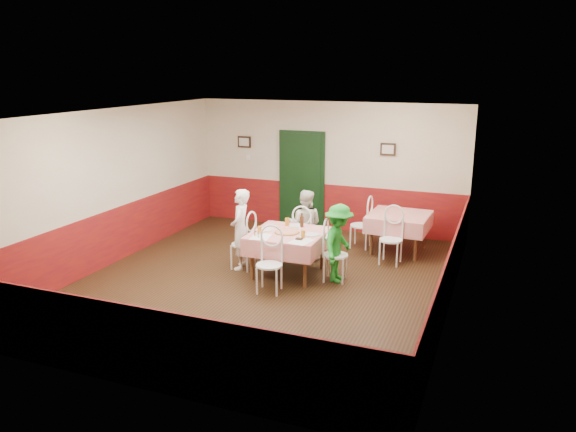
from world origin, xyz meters
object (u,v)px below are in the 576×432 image
(glass_a, at_px, (260,230))
(glass_c, at_px, (287,222))
(chair_second_a, at_px, (361,226))
(pizza, at_px, (287,232))
(glass_b, at_px, (303,234))
(beer_bottle, at_px, (302,221))
(main_table, at_px, (288,254))
(chair_far, at_px, (304,236))
(chair_second_b, at_px, (391,240))
(chair_left, at_px, (243,244))
(chair_right, at_px, (335,255))
(wallet, at_px, (299,239))
(diner_right, at_px, (339,243))
(chair_near, at_px, (269,265))
(second_table, at_px, (398,233))
(diner_left, at_px, (240,229))
(diner_far, at_px, (305,225))

(glass_a, xyz_separation_m, glass_c, (0.26, 0.63, 0.01))
(chair_second_a, distance_m, pizza, 2.16)
(glass_b, bearing_deg, beer_bottle, 112.01)
(main_table, bearing_deg, chair_far, 90.70)
(glass_b, bearing_deg, chair_second_b, 50.02)
(chair_left, xyz_separation_m, glass_b, (1.21, -0.21, 0.37))
(chair_second_b, height_order, glass_c, glass_c)
(glass_a, bearing_deg, chair_second_a, 60.97)
(chair_right, bearing_deg, glass_b, 109.98)
(wallet, xyz_separation_m, diner_right, (0.58, 0.33, -0.11))
(glass_a, bearing_deg, glass_b, 1.72)
(main_table, xyz_separation_m, chair_far, (-0.01, 0.85, 0.08))
(chair_near, bearing_deg, glass_a, 117.23)
(diner_right, bearing_deg, pizza, 95.34)
(chair_far, distance_m, diner_right, 1.26)
(chair_far, distance_m, chair_near, 1.70)
(chair_near, distance_m, chair_second_b, 2.56)
(main_table, height_order, second_table, same)
(second_table, xyz_separation_m, diner_left, (-2.45, -1.96, 0.35))
(chair_near, distance_m, glass_b, 0.81)
(chair_left, relative_size, diner_left, 0.62)
(chair_left, distance_m, beer_bottle, 1.12)
(chair_left, distance_m, diner_right, 1.76)
(chair_second_a, height_order, diner_right, diner_right)
(beer_bottle, bearing_deg, diner_far, 103.19)
(main_table, distance_m, second_table, 2.49)
(chair_second_b, relative_size, diner_right, 0.68)
(glass_c, relative_size, diner_right, 0.11)
(chair_near, relative_size, diner_left, 0.62)
(chair_far, relative_size, wallet, 8.18)
(main_table, bearing_deg, glass_a, -149.88)
(main_table, height_order, chair_second_b, chair_second_b)
(glass_a, xyz_separation_m, wallet, (0.74, -0.07, -0.05))
(glass_a, bearing_deg, chair_left, 151.40)
(chair_left, relative_size, glass_a, 7.00)
(glass_b, distance_m, diner_left, 1.28)
(chair_left, height_order, chair_right, same)
(chair_left, relative_size, chair_far, 1.00)
(beer_bottle, bearing_deg, diner_right, -25.63)
(main_table, bearing_deg, diner_left, -179.30)
(wallet, distance_m, diner_far, 1.27)
(chair_second_a, height_order, glass_c, glass_c)
(second_table, bearing_deg, chair_left, -140.73)
(chair_second_a, distance_m, diner_left, 2.61)
(chair_second_a, bearing_deg, main_table, -19.92)
(chair_left, xyz_separation_m, chair_second_b, (2.40, 1.21, 0.00))
(chair_far, height_order, wallet, chair_far)
(chair_right, height_order, glass_b, chair_right)
(wallet, distance_m, diner_left, 1.26)
(chair_left, bearing_deg, wallet, 78.27)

